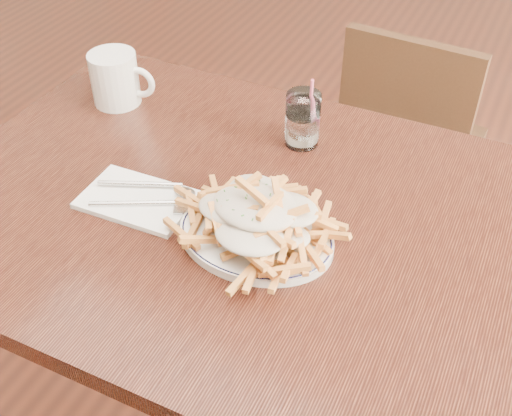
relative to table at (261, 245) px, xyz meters
The scene contains 8 objects.
table is the anchor object (origin of this frame).
chair_far 0.84m from the table, 83.59° to the left, with size 0.38×0.38×0.78m.
fries_plate 0.11m from the table, 71.25° to the right, with size 0.27×0.23×0.02m.
loaded_fries 0.16m from the table, 71.25° to the right, with size 0.31×0.28×0.08m.
napkin 0.24m from the table, 161.81° to the right, with size 0.20×0.13×0.01m, color white.
cutlery 0.24m from the table, 163.42° to the right, with size 0.20×0.15×0.01m.
water_glass 0.26m from the table, 94.33° to the left, with size 0.07×0.07×0.15m.
coffee_mug 0.50m from the table, 155.31° to the left, with size 0.14×0.10×0.11m.
Camera 1 is at (0.36, -0.76, 1.48)m, focal length 45.00 mm.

